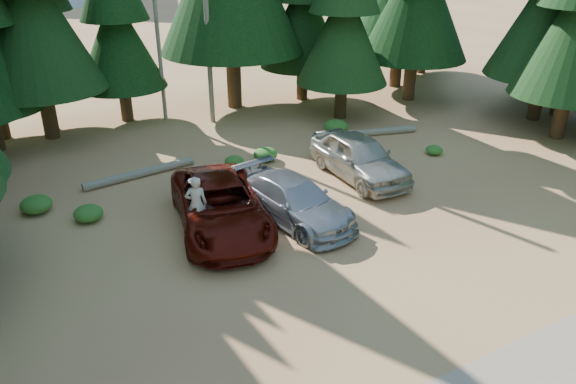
{
  "coord_description": "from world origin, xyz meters",
  "views": [
    {
      "loc": [
        -9.28,
        -11.38,
        9.09
      ],
      "look_at": [
        -1.24,
        2.98,
        1.25
      ],
      "focal_mm": 35.0,
      "sensor_mm": 36.0,
      "label": 1
    }
  ],
  "objects_px": {
    "silver_minivan_right": "(359,157)",
    "log_mid": "(235,170)",
    "silver_minivan_center": "(294,201)",
    "frisbee_player": "(196,204)",
    "log_left": "(141,173)",
    "log_right": "(364,133)",
    "red_pickup": "(220,206)"
  },
  "relations": [
    {
      "from": "log_left",
      "to": "red_pickup",
      "type": "bearing_deg",
      "value": -84.94
    },
    {
      "from": "frisbee_player",
      "to": "log_left",
      "type": "xyz_separation_m",
      "value": [
        -0.21,
        5.84,
        -1.14
      ]
    },
    {
      "from": "silver_minivan_center",
      "to": "frisbee_player",
      "type": "bearing_deg",
      "value": 166.03
    },
    {
      "from": "log_left",
      "to": "log_mid",
      "type": "xyz_separation_m",
      "value": [
        3.46,
        -1.44,
        -0.03
      ]
    },
    {
      "from": "log_left",
      "to": "frisbee_player",
      "type": "bearing_deg",
      "value": -94.9
    },
    {
      "from": "log_left",
      "to": "silver_minivan_center",
      "type": "bearing_deg",
      "value": -66.71
    },
    {
      "from": "silver_minivan_center",
      "to": "log_right",
      "type": "bearing_deg",
      "value": 28.95
    },
    {
      "from": "log_left",
      "to": "log_mid",
      "type": "relative_size",
      "value": 1.43
    },
    {
      "from": "silver_minivan_right",
      "to": "log_left",
      "type": "bearing_deg",
      "value": 152.8
    },
    {
      "from": "silver_minivan_center",
      "to": "silver_minivan_right",
      "type": "height_order",
      "value": "silver_minivan_right"
    },
    {
      "from": "red_pickup",
      "to": "log_mid",
      "type": "height_order",
      "value": "red_pickup"
    },
    {
      "from": "red_pickup",
      "to": "silver_minivan_right",
      "type": "relative_size",
      "value": 1.17
    },
    {
      "from": "log_right",
      "to": "log_left",
      "type": "bearing_deg",
      "value": -167.75
    },
    {
      "from": "red_pickup",
      "to": "silver_minivan_center",
      "type": "bearing_deg",
      "value": -2.68
    },
    {
      "from": "silver_minivan_right",
      "to": "log_mid",
      "type": "distance_m",
      "value": 5.03
    },
    {
      "from": "red_pickup",
      "to": "log_mid",
      "type": "bearing_deg",
      "value": 72.84
    },
    {
      "from": "log_right",
      "to": "log_mid",
      "type": "bearing_deg",
      "value": -157.56
    },
    {
      "from": "silver_minivan_center",
      "to": "log_mid",
      "type": "distance_m",
      "value": 4.7
    },
    {
      "from": "silver_minivan_right",
      "to": "log_mid",
      "type": "xyz_separation_m",
      "value": [
        -4.12,
        2.79,
        -0.73
      ]
    },
    {
      "from": "frisbee_player",
      "to": "log_mid",
      "type": "distance_m",
      "value": 5.6
    },
    {
      "from": "log_mid",
      "to": "log_right",
      "type": "height_order",
      "value": "log_right"
    },
    {
      "from": "log_left",
      "to": "log_right",
      "type": "distance_m",
      "value": 10.65
    },
    {
      "from": "log_mid",
      "to": "red_pickup",
      "type": "bearing_deg",
      "value": -87.01
    },
    {
      "from": "silver_minivan_right",
      "to": "frisbee_player",
      "type": "distance_m",
      "value": 7.55
    },
    {
      "from": "silver_minivan_right",
      "to": "log_mid",
      "type": "height_order",
      "value": "silver_minivan_right"
    },
    {
      "from": "silver_minivan_right",
      "to": "log_right",
      "type": "bearing_deg",
      "value": 52.77
    },
    {
      "from": "silver_minivan_right",
      "to": "log_right",
      "type": "height_order",
      "value": "silver_minivan_right"
    },
    {
      "from": "silver_minivan_center",
      "to": "log_mid",
      "type": "relative_size",
      "value": 1.55
    },
    {
      "from": "silver_minivan_center",
      "to": "silver_minivan_right",
      "type": "bearing_deg",
      "value": 15.45
    },
    {
      "from": "silver_minivan_right",
      "to": "frisbee_player",
      "type": "height_order",
      "value": "frisbee_player"
    },
    {
      "from": "silver_minivan_center",
      "to": "log_mid",
      "type": "xyz_separation_m",
      "value": [
        -0.1,
        4.66,
        -0.59
      ]
    },
    {
      "from": "silver_minivan_center",
      "to": "log_left",
      "type": "height_order",
      "value": "silver_minivan_center"
    }
  ]
}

